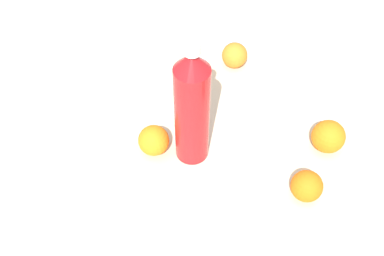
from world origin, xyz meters
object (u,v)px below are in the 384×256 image
(orange_0, at_px, (328,137))
(orange_2, at_px, (154,140))
(folded_napkin, at_px, (224,33))
(water_bottle, at_px, (192,107))
(orange_3, at_px, (235,55))
(orange_1, at_px, (307,186))

(orange_0, relative_size, orange_2, 1.08)
(folded_napkin, bearing_deg, orange_2, 127.33)
(water_bottle, height_order, orange_3, water_bottle)
(water_bottle, relative_size, orange_0, 4.21)
(orange_1, xyz_separation_m, orange_3, (0.39, -0.08, -0.00))
(folded_napkin, bearing_deg, orange_3, 159.41)
(water_bottle, distance_m, folded_napkin, 0.43)
(orange_0, distance_m, orange_1, 0.14)
(water_bottle, relative_size, orange_1, 4.72)
(orange_1, distance_m, orange_2, 0.33)
(orange_0, distance_m, orange_3, 0.32)
(orange_1, xyz_separation_m, orange_2, (0.25, 0.21, 0.00))
(orange_3, bearing_deg, orange_1, 167.97)
(orange_0, relative_size, orange_3, 1.13)
(water_bottle, relative_size, orange_3, 4.78)
(orange_0, xyz_separation_m, folded_napkin, (0.43, -0.01, -0.03))
(water_bottle, distance_m, orange_0, 0.31)
(orange_0, height_order, folded_napkin, orange_0)
(water_bottle, bearing_deg, folded_napkin, 18.62)
(water_bottle, distance_m, orange_2, 0.14)
(water_bottle, height_order, orange_0, water_bottle)
(orange_0, height_order, orange_2, orange_0)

